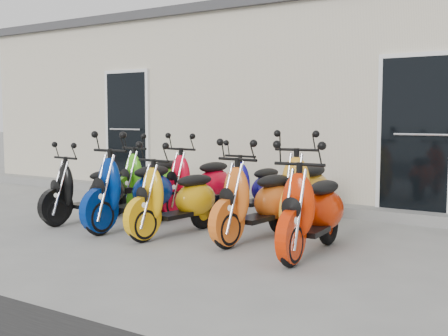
{
  "coord_description": "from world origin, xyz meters",
  "views": [
    {
      "loc": [
        4.11,
        -5.73,
        1.45
      ],
      "look_at": [
        0.0,
        0.6,
        0.75
      ],
      "focal_mm": 45.0,
      "sensor_mm": 36.0,
      "label": 1
    }
  ],
  "objects_px": {
    "scooter_front_orange_a": "(176,188)",
    "scooter_front_red": "(313,197)",
    "scooter_front_orange_b": "(257,189)",
    "scooter_back_yellow": "(306,178)",
    "scooter_front_black": "(87,181)",
    "scooter_back_green": "(152,171)",
    "scooter_back_red": "(198,173)",
    "scooter_back_blue": "(254,180)",
    "scooter_front_blue": "(133,179)"
  },
  "relations": [
    {
      "from": "scooter_front_orange_a",
      "to": "scooter_front_red",
      "type": "bearing_deg",
      "value": 7.26
    },
    {
      "from": "scooter_front_orange_b",
      "to": "scooter_back_yellow",
      "type": "distance_m",
      "value": 1.04
    },
    {
      "from": "scooter_front_black",
      "to": "scooter_front_orange_b",
      "type": "bearing_deg",
      "value": 11.9
    },
    {
      "from": "scooter_back_green",
      "to": "scooter_back_red",
      "type": "height_order",
      "value": "scooter_back_red"
    },
    {
      "from": "scooter_back_blue",
      "to": "scooter_front_orange_b",
      "type": "bearing_deg",
      "value": -56.18
    },
    {
      "from": "scooter_front_orange_a",
      "to": "scooter_front_orange_b",
      "type": "height_order",
      "value": "scooter_front_orange_b"
    },
    {
      "from": "scooter_back_green",
      "to": "scooter_front_orange_b",
      "type": "bearing_deg",
      "value": -18.31
    },
    {
      "from": "scooter_back_blue",
      "to": "scooter_front_blue",
      "type": "bearing_deg",
      "value": -124.33
    },
    {
      "from": "scooter_front_orange_a",
      "to": "scooter_back_blue",
      "type": "height_order",
      "value": "scooter_front_orange_a"
    },
    {
      "from": "scooter_front_orange_a",
      "to": "scooter_front_blue",
      "type": "bearing_deg",
      "value": -177.0
    },
    {
      "from": "scooter_front_black",
      "to": "scooter_back_red",
      "type": "height_order",
      "value": "scooter_back_red"
    },
    {
      "from": "scooter_back_green",
      "to": "scooter_front_black",
      "type": "bearing_deg",
      "value": -86.06
    },
    {
      "from": "scooter_front_orange_b",
      "to": "scooter_back_green",
      "type": "xyz_separation_m",
      "value": [
        -2.51,
        1.09,
        -0.0
      ]
    },
    {
      "from": "scooter_front_orange_b",
      "to": "scooter_front_red",
      "type": "distance_m",
      "value": 0.88
    },
    {
      "from": "scooter_front_orange_a",
      "to": "scooter_back_blue",
      "type": "bearing_deg",
      "value": 85.98
    },
    {
      "from": "scooter_front_blue",
      "to": "scooter_front_orange_b",
      "type": "height_order",
      "value": "scooter_front_blue"
    },
    {
      "from": "scooter_front_red",
      "to": "scooter_back_blue",
      "type": "xyz_separation_m",
      "value": [
        -1.52,
        1.41,
        -0.04
      ]
    },
    {
      "from": "scooter_back_blue",
      "to": "scooter_back_yellow",
      "type": "relative_size",
      "value": 0.88
    },
    {
      "from": "scooter_front_blue",
      "to": "scooter_front_orange_a",
      "type": "distance_m",
      "value": 0.75
    },
    {
      "from": "scooter_front_orange_a",
      "to": "scooter_back_yellow",
      "type": "bearing_deg",
      "value": 56.88
    },
    {
      "from": "scooter_front_black",
      "to": "scooter_back_green",
      "type": "height_order",
      "value": "scooter_back_green"
    },
    {
      "from": "scooter_front_blue",
      "to": "scooter_back_yellow",
      "type": "relative_size",
      "value": 0.99
    },
    {
      "from": "scooter_front_orange_a",
      "to": "scooter_back_blue",
      "type": "distance_m",
      "value": 1.45
    },
    {
      "from": "scooter_front_blue",
      "to": "scooter_back_blue",
      "type": "relative_size",
      "value": 1.12
    },
    {
      "from": "scooter_front_black",
      "to": "scooter_front_orange_b",
      "type": "xyz_separation_m",
      "value": [
        2.54,
        0.24,
        0.05
      ]
    },
    {
      "from": "scooter_front_orange_b",
      "to": "scooter_front_red",
      "type": "xyz_separation_m",
      "value": [
        0.83,
        -0.28,
        0.01
      ]
    },
    {
      "from": "scooter_front_orange_b",
      "to": "scooter_back_blue",
      "type": "xyz_separation_m",
      "value": [
        -0.69,
        1.13,
        -0.04
      ]
    },
    {
      "from": "scooter_back_green",
      "to": "scooter_back_yellow",
      "type": "distance_m",
      "value": 2.65
    },
    {
      "from": "scooter_back_red",
      "to": "scooter_back_yellow",
      "type": "distance_m",
      "value": 1.75
    },
    {
      "from": "scooter_front_red",
      "to": "scooter_back_yellow",
      "type": "xyz_separation_m",
      "value": [
        -0.69,
        1.31,
        0.03
      ]
    },
    {
      "from": "scooter_front_orange_b",
      "to": "scooter_back_green",
      "type": "bearing_deg",
      "value": 162.13
    },
    {
      "from": "scooter_back_red",
      "to": "scooter_front_orange_b",
      "type": "bearing_deg",
      "value": -28.7
    },
    {
      "from": "scooter_back_red",
      "to": "scooter_back_yellow",
      "type": "relative_size",
      "value": 0.95
    },
    {
      "from": "scooter_front_black",
      "to": "scooter_back_blue",
      "type": "bearing_deg",
      "value": 43.12
    },
    {
      "from": "scooter_front_orange_a",
      "to": "scooter_back_blue",
      "type": "relative_size",
      "value": 1.03
    },
    {
      "from": "scooter_back_red",
      "to": "scooter_front_red",
      "type": "bearing_deg",
      "value": -24.0
    },
    {
      "from": "scooter_front_blue",
      "to": "scooter_back_yellow",
      "type": "bearing_deg",
      "value": 35.4
    },
    {
      "from": "scooter_front_red",
      "to": "scooter_back_blue",
      "type": "bearing_deg",
      "value": 133.66
    },
    {
      "from": "scooter_front_red",
      "to": "scooter_back_red",
      "type": "height_order",
      "value": "same"
    },
    {
      "from": "scooter_front_orange_a",
      "to": "scooter_front_red",
      "type": "xyz_separation_m",
      "value": [
        1.8,
        0.0,
        0.03
      ]
    },
    {
      "from": "scooter_back_red",
      "to": "scooter_back_yellow",
      "type": "bearing_deg",
      "value": 3.65
    },
    {
      "from": "scooter_back_yellow",
      "to": "scooter_front_orange_b",
      "type": "bearing_deg",
      "value": -105.99
    },
    {
      "from": "scooter_back_yellow",
      "to": "scooter_back_green",
      "type": "bearing_deg",
      "value": 170.68
    },
    {
      "from": "scooter_back_blue",
      "to": "scooter_back_red",
      "type": "bearing_deg",
      "value": -173.85
    },
    {
      "from": "scooter_front_red",
      "to": "scooter_back_green",
      "type": "bearing_deg",
      "value": 154.31
    },
    {
      "from": "scooter_front_blue",
      "to": "scooter_back_red",
      "type": "height_order",
      "value": "scooter_front_blue"
    },
    {
      "from": "scooter_front_blue",
      "to": "scooter_front_orange_b",
      "type": "distance_m",
      "value": 1.73
    },
    {
      "from": "scooter_front_orange_b",
      "to": "scooter_front_black",
      "type": "bearing_deg",
      "value": -169.05
    },
    {
      "from": "scooter_back_blue",
      "to": "scooter_front_orange_a",
      "type": "bearing_deg",
      "value": -98.63
    },
    {
      "from": "scooter_front_black",
      "to": "scooter_back_green",
      "type": "xyz_separation_m",
      "value": [
        0.03,
        1.33,
        0.04
      ]
    }
  ]
}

